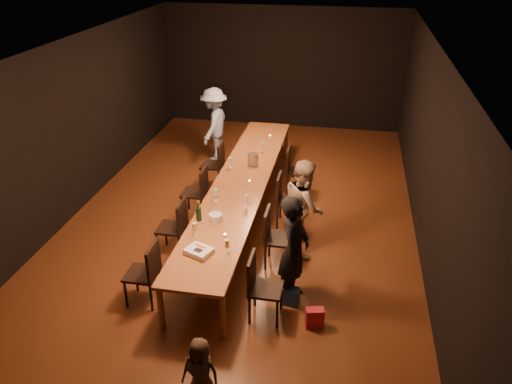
% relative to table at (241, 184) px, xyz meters
% --- Properties ---
extents(ground, '(10.00, 10.00, 0.00)m').
position_rel_table_xyz_m(ground, '(0.00, 0.00, -0.70)').
color(ground, '#472111').
rests_on(ground, ground).
extents(room_shell, '(6.04, 10.04, 3.02)m').
position_rel_table_xyz_m(room_shell, '(0.00, 0.00, 1.38)').
color(room_shell, black).
rests_on(room_shell, ground).
extents(table, '(0.90, 6.00, 0.75)m').
position_rel_table_xyz_m(table, '(0.00, 0.00, 0.00)').
color(table, brown).
rests_on(table, ground).
extents(chair_right_0, '(0.42, 0.42, 0.93)m').
position_rel_table_xyz_m(chair_right_0, '(0.85, -2.40, -0.24)').
color(chair_right_0, black).
rests_on(chair_right_0, ground).
extents(chair_right_1, '(0.42, 0.42, 0.93)m').
position_rel_table_xyz_m(chair_right_1, '(0.85, -1.20, -0.24)').
color(chair_right_1, black).
rests_on(chair_right_1, ground).
extents(chair_right_2, '(0.42, 0.42, 0.93)m').
position_rel_table_xyz_m(chair_right_2, '(0.85, 0.00, -0.24)').
color(chair_right_2, black).
rests_on(chair_right_2, ground).
extents(chair_right_3, '(0.42, 0.42, 0.93)m').
position_rel_table_xyz_m(chair_right_3, '(0.85, 1.20, -0.24)').
color(chair_right_3, black).
rests_on(chair_right_3, ground).
extents(chair_left_0, '(0.42, 0.42, 0.93)m').
position_rel_table_xyz_m(chair_left_0, '(-0.85, -2.40, -0.24)').
color(chair_left_0, black).
rests_on(chair_left_0, ground).
extents(chair_left_1, '(0.42, 0.42, 0.93)m').
position_rel_table_xyz_m(chair_left_1, '(-0.85, -1.20, -0.24)').
color(chair_left_1, black).
rests_on(chair_left_1, ground).
extents(chair_left_2, '(0.42, 0.42, 0.93)m').
position_rel_table_xyz_m(chair_left_2, '(-0.85, 0.00, -0.24)').
color(chair_left_2, black).
rests_on(chair_left_2, ground).
extents(chair_left_3, '(0.42, 0.42, 0.93)m').
position_rel_table_xyz_m(chair_left_3, '(-0.85, 1.20, -0.24)').
color(chair_left_3, black).
rests_on(chair_left_3, ground).
extents(woman_birthday, '(0.47, 0.64, 1.59)m').
position_rel_table_xyz_m(woman_birthday, '(1.15, -1.95, 0.09)').
color(woman_birthday, black).
rests_on(woman_birthday, ground).
extents(woman_tan, '(0.77, 0.88, 1.55)m').
position_rel_table_xyz_m(woman_tan, '(1.15, -0.70, 0.07)').
color(woman_tan, '#C6AC94').
rests_on(woman_tan, ground).
extents(man_blue, '(0.68, 1.09, 1.61)m').
position_rel_table_xyz_m(man_blue, '(-1.15, 2.54, 0.10)').
color(man_blue, '#99BCED').
rests_on(man_blue, ground).
extents(child, '(0.44, 0.31, 0.85)m').
position_rel_table_xyz_m(child, '(0.40, -3.85, -0.28)').
color(child, '#423225').
rests_on(child, ground).
extents(gift_bag_red, '(0.26, 0.18, 0.27)m').
position_rel_table_xyz_m(gift_bag_red, '(1.50, -2.47, -0.56)').
color(gift_bag_red, red).
rests_on(gift_bag_red, ground).
extents(gift_bag_blue, '(0.23, 0.18, 0.27)m').
position_rel_table_xyz_m(gift_bag_blue, '(1.15, -2.10, -0.57)').
color(gift_bag_blue, '#23569B').
rests_on(gift_bag_blue, ground).
extents(birthday_cake, '(0.41, 0.37, 0.08)m').
position_rel_table_xyz_m(birthday_cake, '(-0.09, -2.21, 0.09)').
color(birthday_cake, white).
rests_on(birthday_cake, table).
extents(plate_stack, '(0.26, 0.26, 0.11)m').
position_rel_table_xyz_m(plate_stack, '(-0.09, -1.34, 0.10)').
color(plate_stack, silver).
rests_on(plate_stack, table).
extents(champagne_bottle, '(0.08, 0.08, 0.33)m').
position_rel_table_xyz_m(champagne_bottle, '(-0.33, -1.38, 0.21)').
color(champagne_bottle, black).
rests_on(champagne_bottle, table).
extents(ice_bucket, '(0.22, 0.22, 0.22)m').
position_rel_table_xyz_m(ice_bucket, '(0.07, 0.73, 0.16)').
color(ice_bucket, '#A3A3A7').
rests_on(ice_bucket, table).
extents(wineglass_0, '(0.06, 0.06, 0.21)m').
position_rel_table_xyz_m(wineglass_0, '(-0.27, -1.79, 0.15)').
color(wineglass_0, beige).
rests_on(wineglass_0, table).
extents(wineglass_1, '(0.06, 0.06, 0.21)m').
position_rel_table_xyz_m(wineglass_1, '(0.28, -2.13, 0.15)').
color(wineglass_1, beige).
rests_on(wineglass_1, table).
extents(wineglass_2, '(0.06, 0.06, 0.21)m').
position_rel_table_xyz_m(wineglass_2, '(-0.24, -0.73, 0.15)').
color(wineglass_2, silver).
rests_on(wineglass_2, table).
extents(wineglass_3, '(0.06, 0.06, 0.21)m').
position_rel_table_xyz_m(wineglass_3, '(0.28, -0.84, 0.15)').
color(wineglass_3, beige).
rests_on(wineglass_3, table).
extents(wineglass_4, '(0.06, 0.06, 0.21)m').
position_rel_table_xyz_m(wineglass_4, '(-0.30, 0.51, 0.15)').
color(wineglass_4, silver).
rests_on(wineglass_4, table).
extents(wineglass_5, '(0.06, 0.06, 0.21)m').
position_rel_table_xyz_m(wineglass_5, '(0.13, 1.32, 0.15)').
color(wineglass_5, silver).
rests_on(wineglass_5, table).
extents(tealight_near, '(0.05, 0.05, 0.03)m').
position_rel_table_xyz_m(tealight_near, '(0.15, -1.73, 0.06)').
color(tealight_near, '#B2B7B2').
rests_on(tealight_near, table).
extents(tealight_mid, '(0.05, 0.05, 0.03)m').
position_rel_table_xyz_m(tealight_mid, '(0.15, 0.00, 0.06)').
color(tealight_mid, '#B2B7B2').
rests_on(tealight_mid, table).
extents(tealight_far, '(0.05, 0.05, 0.03)m').
position_rel_table_xyz_m(tealight_far, '(0.15, 2.17, 0.06)').
color(tealight_far, '#B2B7B2').
rests_on(tealight_far, table).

